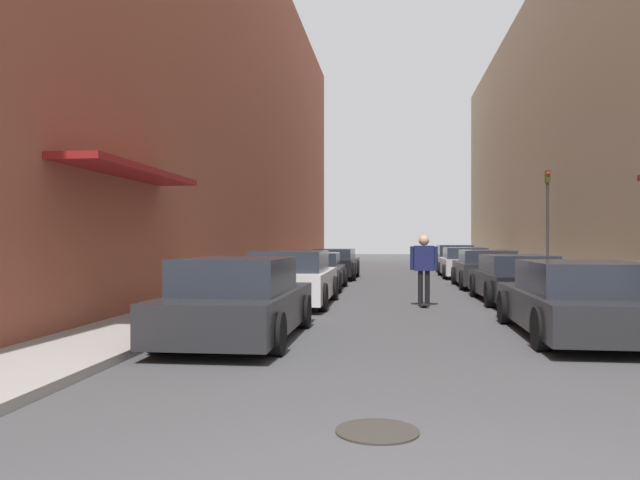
# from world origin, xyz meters

# --- Properties ---
(ground) EXTENTS (99.53, 99.53, 0.00)m
(ground) POSITION_xyz_m (0.00, 18.10, 0.00)
(ground) COLOR #424244
(curb_strip_left) EXTENTS (1.80, 45.24, 0.12)m
(curb_strip_left) POSITION_xyz_m (-4.77, 22.62, 0.06)
(curb_strip_left) COLOR gray
(curb_strip_left) RESTS_ON ground
(curb_strip_right) EXTENTS (1.80, 45.24, 0.12)m
(curb_strip_right) POSITION_xyz_m (4.77, 22.62, 0.06)
(curb_strip_right) COLOR gray
(curb_strip_right) RESTS_ON ground
(building_row_left) EXTENTS (4.90, 45.24, 14.48)m
(building_row_left) POSITION_xyz_m (-7.67, 22.62, 7.24)
(building_row_left) COLOR brown
(building_row_left) RESTS_ON ground
(building_row_right) EXTENTS (4.90, 45.24, 12.53)m
(building_row_right) POSITION_xyz_m (7.67, 22.62, 6.27)
(building_row_right) COLOR tan
(building_row_right) RESTS_ON ground
(parked_car_left_0) EXTENTS (1.92, 4.40, 1.32)m
(parked_car_left_0) POSITION_xyz_m (-2.80, 6.35, 0.63)
(parked_car_left_0) COLOR #232326
(parked_car_left_0) RESTS_ON ground
(parked_car_left_1) EXTENTS (2.03, 4.37, 1.34)m
(parked_car_left_1) POSITION_xyz_m (-2.81, 11.72, 0.64)
(parked_car_left_1) COLOR silver
(parked_car_left_1) RESTS_ON ground
(parked_car_left_2) EXTENTS (2.02, 4.22, 1.20)m
(parked_car_left_2) POSITION_xyz_m (-2.90, 16.61, 0.58)
(parked_car_left_2) COLOR #232326
(parked_car_left_2) RESTS_ON ground
(parked_car_left_3) EXTENTS (1.86, 4.36, 1.25)m
(parked_car_left_3) POSITION_xyz_m (-2.70, 22.26, 0.62)
(parked_car_left_3) COLOR black
(parked_car_left_3) RESTS_ON ground
(parked_car_right_0) EXTENTS (2.07, 4.76, 1.25)m
(parked_car_right_0) POSITION_xyz_m (2.73, 7.26, 0.60)
(parked_car_right_0) COLOR #232326
(parked_car_right_0) RESTS_ON ground
(parked_car_right_1) EXTENTS (1.92, 4.51, 1.22)m
(parked_car_right_1) POSITION_xyz_m (2.81, 13.03, 0.59)
(parked_car_right_1) COLOR black
(parked_car_right_1) RESTS_ON ground
(parked_car_right_2) EXTENTS (2.02, 4.24, 1.27)m
(parked_car_right_2) POSITION_xyz_m (2.80, 18.10, 0.62)
(parked_car_right_2) COLOR #232326
(parked_car_right_2) RESTS_ON ground
(parked_car_right_3) EXTENTS (2.02, 4.45, 1.29)m
(parked_car_right_3) POSITION_xyz_m (2.71, 23.72, 0.62)
(parked_car_right_3) COLOR #B7B7BC
(parked_car_right_3) RESTS_ON ground
(parked_car_right_4) EXTENTS (2.04, 4.26, 1.35)m
(parked_car_right_4) POSITION_xyz_m (2.85, 29.14, 0.65)
(parked_car_right_4) COLOR black
(parked_car_right_4) RESTS_ON ground
(skateboarder) EXTENTS (0.66, 0.78, 1.72)m
(skateboarder) POSITION_xyz_m (0.41, 11.75, 1.06)
(skateboarder) COLOR black
(skateboarder) RESTS_ON ground
(manhole_cover) EXTENTS (0.70, 0.70, 0.02)m
(manhole_cover) POSITION_xyz_m (-0.47, 1.76, 0.01)
(manhole_cover) COLOR #332D28
(manhole_cover) RESTS_ON ground
(traffic_light) EXTENTS (0.16, 0.22, 3.97)m
(traffic_light) POSITION_xyz_m (5.17, 19.57, 2.54)
(traffic_light) COLOR #2D2D2D
(traffic_light) RESTS_ON curb_strip_right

